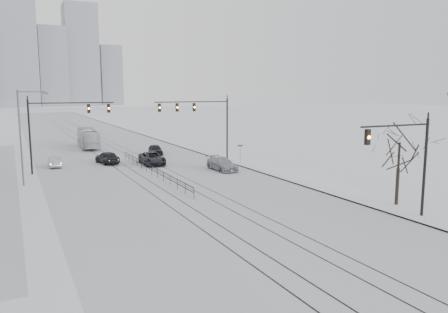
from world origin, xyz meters
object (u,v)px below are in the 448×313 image
sedan_sb_inner (107,157)px  sedan_nb_right (222,164)px  sedan_nb_far (155,150)px  traffic_mast_near (409,155)px  sedan_sb_outer (54,162)px  sedan_nb_front (152,158)px  bare_tree (399,149)px  box_truck (88,138)px

sedan_sb_inner → sedan_nb_right: size_ratio=0.91×
sedan_nb_right → sedan_nb_far: (-3.05, 15.36, -0.01)m
traffic_mast_near → sedan_sb_inner: size_ratio=1.54×
sedan_sb_outer → sedan_nb_front: sedan_nb_front is taller
bare_tree → box_truck: bare_tree is taller
sedan_sb_outer → box_truck: bearing=-110.3°
sedan_sb_outer → sedan_nb_right: 19.89m
sedan_nb_front → bare_tree: bearing=-64.1°
sedan_nb_right → box_truck: 29.45m
bare_tree → sedan_sb_outer: 38.03m
sedan_sb_outer → sedan_nb_far: sedan_nb_far is taller
sedan_sb_outer → sedan_sb_inner: bearing=179.1°
sedan_sb_inner → sedan_sb_outer: 6.11m
sedan_nb_right → sedan_nb_far: 15.66m
bare_tree → sedan_nb_front: bearing=112.2°
traffic_mast_near → bare_tree: size_ratio=1.15×
bare_tree → sedan_nb_front: size_ratio=1.12×
sedan_nb_right → sedan_nb_front: bearing=126.6°
sedan_sb_outer → sedan_nb_far: size_ratio=0.90×
sedan_sb_inner → sedan_nb_right: (10.74, -10.40, -0.05)m
sedan_nb_front → sedan_nb_far: (2.89, 8.05, -0.04)m
bare_tree → sedan_sb_inner: (-16.00, 30.53, -3.72)m
sedan_sb_inner → sedan_sb_outer: (-6.10, 0.17, -0.16)m
sedan_nb_far → sedan_nb_front: bearing=-101.0°
sedan_sb_outer → sedan_nb_far: bearing=-160.1°
sedan_sb_inner → bare_tree: bearing=108.1°
traffic_mast_near → bare_tree: traffic_mast_near is taller
traffic_mast_near → bare_tree: (2.41, 3.00, -0.07)m
bare_tree → sedan_nb_right: size_ratio=1.22×
sedan_nb_far → sedan_sb_inner: bearing=-138.4°
bare_tree → sedan_nb_far: bearing=103.2°
sedan_nb_front → sedan_nb_far: bearing=74.0°
sedan_nb_front → traffic_mast_near: bearing=-70.2°
sedan_nb_far → box_truck: (-7.27, 12.21, 0.80)m
traffic_mast_near → sedan_sb_outer: (-19.69, 33.71, -3.94)m
bare_tree → sedan_nb_far: size_ratio=1.46×
sedan_nb_front → box_truck: size_ratio=0.50×
traffic_mast_near → sedan_nb_right: bearing=97.0°
sedan_nb_right → sedan_nb_far: bearing=98.8°
sedan_sb_outer → box_truck: size_ratio=0.34×
box_truck → traffic_mast_near: bearing=108.0°
sedan_sb_outer → box_truck: box_truck is taller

